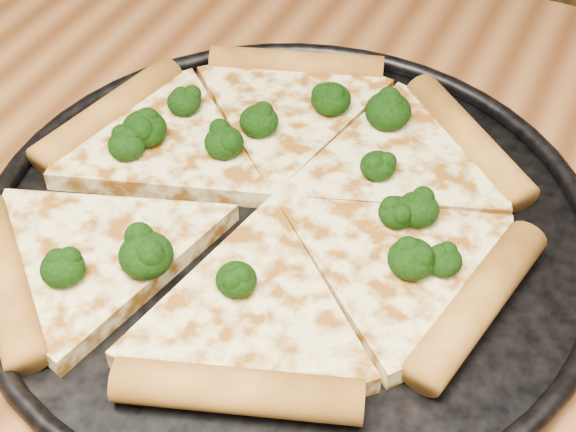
% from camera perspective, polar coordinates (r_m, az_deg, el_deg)
% --- Properties ---
extents(pizza_pan, '(0.38, 0.38, 0.02)m').
position_cam_1_polar(pizza_pan, '(0.52, -0.00, -0.64)').
color(pizza_pan, black).
rests_on(pizza_pan, dining_table).
extents(pizza, '(0.33, 0.34, 0.02)m').
position_cam_1_polar(pizza, '(0.52, -1.41, 1.13)').
color(pizza, '#FFEF9C').
rests_on(pizza, pizza_pan).
extents(broccoli_florets, '(0.24, 0.23, 0.02)m').
position_cam_1_polar(broccoli_florets, '(0.52, -1.24, 2.85)').
color(broccoli_florets, black).
rests_on(broccoli_florets, pizza).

